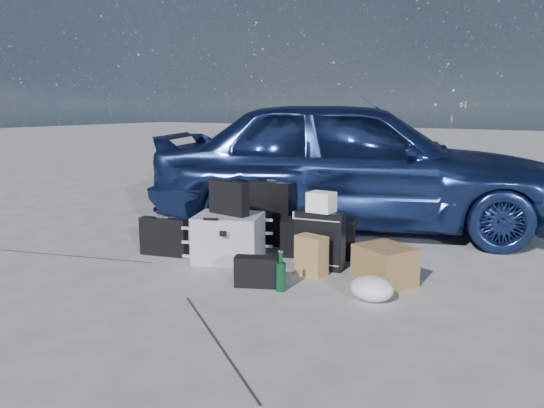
% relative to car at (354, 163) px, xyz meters
% --- Properties ---
extents(ground, '(60.00, 60.00, 0.00)m').
position_rel_car_xyz_m(ground, '(-0.32, -2.10, -0.79)').
color(ground, '#AEADA9').
rests_on(ground, ground).
extents(car, '(4.97, 3.48, 1.57)m').
position_rel_car_xyz_m(car, '(0.00, 0.00, 0.00)').
color(car, navy).
rests_on(car, ground).
extents(pelican_case, '(0.75, 0.69, 0.44)m').
position_rel_car_xyz_m(pelican_case, '(-0.43, -1.85, -0.56)').
color(pelican_case, '#AFB3B5').
rests_on(pelican_case, ground).
extents(laptop_bag, '(0.43, 0.15, 0.32)m').
position_rel_car_xyz_m(laptop_bag, '(-0.43, -1.84, -0.18)').
color(laptop_bag, black).
rests_on(laptop_bag, pelican_case).
extents(briefcase, '(0.49, 0.23, 0.37)m').
position_rel_car_xyz_m(briefcase, '(-1.06, -2.08, -0.60)').
color(briefcase, black).
rests_on(briefcase, ground).
extents(suitcase_left, '(0.53, 0.22, 0.67)m').
position_rel_car_xyz_m(suitcase_left, '(-0.43, -1.13, -0.45)').
color(suitcase_left, black).
rests_on(suitcase_left, ground).
extents(suitcase_right, '(0.46, 0.23, 0.53)m').
position_rel_car_xyz_m(suitcase_right, '(0.42, -1.61, -0.52)').
color(suitcase_right, black).
rests_on(suitcase_right, ground).
extents(white_carton, '(0.22, 0.18, 0.18)m').
position_rel_car_xyz_m(white_carton, '(0.43, -1.62, -0.17)').
color(white_carton, white).
rests_on(white_carton, suitcase_right).
extents(duffel_bag, '(0.77, 0.55, 0.35)m').
position_rel_car_xyz_m(duffel_bag, '(0.21, -1.25, -0.61)').
color(duffel_bag, black).
rests_on(duffel_bag, ground).
extents(flat_box_white, '(0.48, 0.41, 0.07)m').
position_rel_car_xyz_m(flat_box_white, '(0.20, -1.23, -0.39)').
color(flat_box_white, white).
rests_on(flat_box_white, duffel_bag).
extents(flat_box_black, '(0.29, 0.24, 0.06)m').
position_rel_car_xyz_m(flat_box_black, '(0.19, -1.25, -0.33)').
color(flat_box_black, black).
rests_on(flat_box_black, flat_box_white).
extents(kraft_bag, '(0.28, 0.19, 0.35)m').
position_rel_car_xyz_m(kraft_bag, '(0.45, -1.81, -0.61)').
color(kraft_bag, '#AD8D4B').
rests_on(kraft_bag, ground).
extents(cardboard_box, '(0.55, 0.52, 0.32)m').
position_rel_car_xyz_m(cardboard_box, '(1.07, -1.70, -0.63)').
color(cardboard_box, olive).
rests_on(cardboard_box, ground).
extents(plastic_bag, '(0.37, 0.33, 0.19)m').
position_rel_car_xyz_m(plastic_bag, '(1.13, -2.11, -0.69)').
color(plastic_bag, white).
rests_on(plastic_bag, ground).
extents(messenger_bag, '(0.38, 0.27, 0.25)m').
position_rel_car_xyz_m(messenger_bag, '(0.22, -2.33, -0.66)').
color(messenger_bag, black).
rests_on(messenger_bag, ground).
extents(green_bottle, '(0.09, 0.09, 0.32)m').
position_rel_car_xyz_m(green_bottle, '(0.44, -2.31, -0.63)').
color(green_bottle, '#0B311B').
rests_on(green_bottle, ground).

